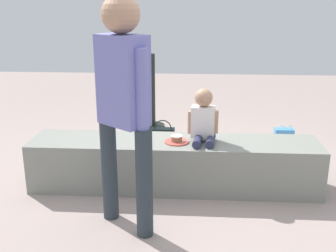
% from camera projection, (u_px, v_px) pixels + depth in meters
% --- Properties ---
extents(ground_plane, '(12.00, 12.00, 0.00)m').
position_uv_depth(ground_plane, '(174.00, 186.00, 3.89)').
color(ground_plane, '#A38F88').
extents(concrete_ledge, '(2.65, 0.52, 0.46)m').
position_uv_depth(concrete_ledge, '(174.00, 164.00, 3.82)').
color(concrete_ledge, gray).
rests_on(concrete_ledge, ground_plane).
extents(child_seated, '(0.28, 0.32, 0.48)m').
position_uv_depth(child_seated, '(203.00, 119.00, 3.68)').
color(child_seated, '#282C4A').
rests_on(child_seated, concrete_ledge).
extents(adult_standing, '(0.43, 0.39, 1.74)m').
position_uv_depth(adult_standing, '(123.00, 95.00, 2.91)').
color(adult_standing, '#28333A').
rests_on(adult_standing, ground_plane).
extents(cake_plate, '(0.22, 0.22, 0.07)m').
position_uv_depth(cake_plate, '(177.00, 140.00, 3.70)').
color(cake_plate, '#E0594C').
rests_on(cake_plate, concrete_ledge).
extents(gift_bag, '(0.20, 0.12, 0.37)m').
position_uv_depth(gift_bag, '(283.00, 143.00, 4.56)').
color(gift_bag, '#4C99E0').
rests_on(gift_bag, ground_plane).
extents(railing_post, '(0.36, 0.36, 1.01)m').
position_uv_depth(railing_post, '(151.00, 101.00, 5.53)').
color(railing_post, black).
rests_on(railing_post, ground_plane).
extents(water_bottle_near_gift, '(0.07, 0.07, 0.24)m').
position_uv_depth(water_bottle_near_gift, '(291.00, 161.00, 4.20)').
color(water_bottle_near_gift, silver).
rests_on(water_bottle_near_gift, ground_plane).
extents(party_cup_red, '(0.07, 0.07, 0.11)m').
position_uv_depth(party_cup_red, '(114.00, 146.00, 4.79)').
color(party_cup_red, red).
rests_on(party_cup_red, ground_plane).
extents(cake_box_white, '(0.31, 0.32, 0.13)m').
position_uv_depth(cake_box_white, '(127.00, 151.00, 4.59)').
color(cake_box_white, white).
rests_on(cake_box_white, ground_plane).
extents(handbag_black_leather, '(0.29, 0.11, 0.29)m').
position_uv_depth(handbag_black_leather, '(163.00, 135.00, 5.03)').
color(handbag_black_leather, black).
rests_on(handbag_black_leather, ground_plane).
extents(handbag_brown_canvas, '(0.30, 0.10, 0.30)m').
position_uv_depth(handbag_brown_canvas, '(249.00, 150.00, 4.50)').
color(handbag_brown_canvas, brown).
rests_on(handbag_brown_canvas, ground_plane).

